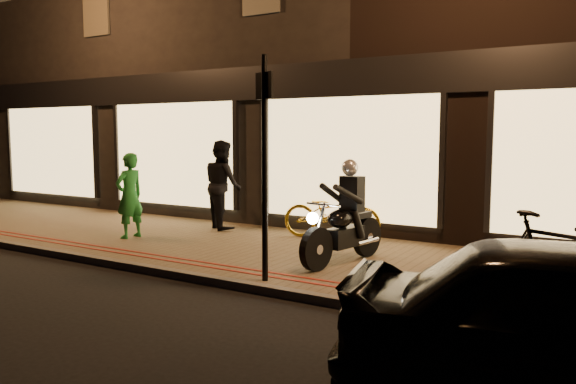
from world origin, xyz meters
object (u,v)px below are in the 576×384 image
(motorcycle, at_px, (345,223))
(sign_post, at_px, (265,156))
(person_green, at_px, (130,196))
(bicycle_gold, at_px, (332,213))

(motorcycle, relative_size, sign_post, 0.64)
(motorcycle, relative_size, person_green, 1.19)
(sign_post, bearing_deg, bicycle_gold, 100.83)
(motorcycle, bearing_deg, sign_post, -96.39)
(motorcycle, xyz_separation_m, person_green, (-4.39, -0.23, 0.19))
(bicycle_gold, bearing_deg, person_green, 106.69)
(sign_post, relative_size, bicycle_gold, 1.61)
(sign_post, bearing_deg, person_green, 161.95)
(person_green, bearing_deg, sign_post, 76.63)
(motorcycle, xyz_separation_m, sign_post, (-0.46, -1.51, 1.06))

